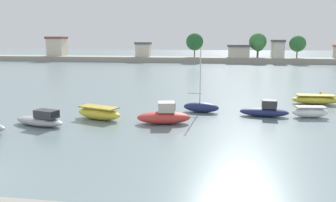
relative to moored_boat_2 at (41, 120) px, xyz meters
The scene contains 9 objects.
moored_boat_2 is the anchor object (origin of this frame).
moored_boat_3 5.06m from the moored_boat_2, 35.80° to the left, with size 4.97×3.10×1.19m.
moored_boat_4 10.58m from the moored_boat_2, 12.68° to the left, with size 4.95×2.67×1.92m.
moored_boat_5 15.18m from the moored_boat_2, 29.10° to the left, with size 3.74×1.74×6.47m.
moored_boat_6 20.45m from the moored_boat_2, 18.40° to the left, with size 4.65×1.82×1.61m.
moored_boat_7 24.52m from the moored_boat_2, 15.81° to the left, with size 3.49×1.65×1.06m.
moored_boat_8 29.27m from the moored_boat_2, 27.91° to the left, with size 5.15×1.77×1.05m.
mooring_buoy_0 35.51m from the moored_boat_2, 36.59° to the left, with size 0.27×0.27×0.27m, color orange.
distant_shoreline 79.30m from the moored_boat_2, 86.19° to the left, with size 137.51×8.40×8.92m.
Camera 1 is at (13.83, -14.21, 7.39)m, focal length 35.89 mm.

